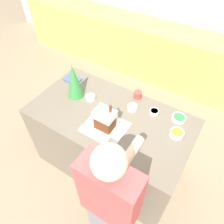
# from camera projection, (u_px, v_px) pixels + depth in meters

# --- Properties ---
(ground_plane) EXTENTS (12.00, 12.00, 0.00)m
(ground_plane) POSITION_uv_depth(u_px,v_px,m) (111.00, 162.00, 2.81)
(ground_plane) COLOR gray
(back_cabinet_block) EXTENTS (6.00, 0.60, 0.91)m
(back_cabinet_block) POSITION_uv_depth(u_px,v_px,m) (175.00, 58.00, 3.62)
(back_cabinet_block) COLOR tan
(back_cabinet_block) RESTS_ON ground_plane
(kitchen_island) EXTENTS (1.63, 0.88, 0.89)m
(kitchen_island) POSITION_uv_depth(u_px,v_px,m) (110.00, 142.00, 2.48)
(kitchen_island) COLOR #6B6051
(kitchen_island) RESTS_ON ground_plane
(baking_tray) EXTENTS (0.39, 0.34, 0.01)m
(baking_tray) POSITION_uv_depth(u_px,v_px,m) (105.00, 127.00, 2.05)
(baking_tray) COLOR silver
(baking_tray) RESTS_ON kitchen_island
(gingerbread_house) EXTENTS (0.19, 0.14, 0.29)m
(gingerbread_house) POSITION_uv_depth(u_px,v_px,m) (105.00, 119.00, 1.97)
(gingerbread_house) COLOR #5B2D14
(gingerbread_house) RESTS_ON baking_tray
(decorative_tree) EXTENTS (0.17, 0.17, 0.39)m
(decorative_tree) POSITION_uv_depth(u_px,v_px,m) (74.00, 81.00, 2.22)
(decorative_tree) COLOR #33843D
(decorative_tree) RESTS_ON kitchen_island
(candy_bowl_far_left) EXTENTS (0.09, 0.09, 0.04)m
(candy_bowl_far_left) POSITION_uv_depth(u_px,v_px,m) (154.00, 112.00, 2.17)
(candy_bowl_far_left) COLOR white
(candy_bowl_far_left) RESTS_ON kitchen_island
(candy_bowl_far_right) EXTENTS (0.10, 0.10, 0.05)m
(candy_bowl_far_right) POSITION_uv_depth(u_px,v_px,m) (132.00, 107.00, 2.20)
(candy_bowl_far_right) COLOR white
(candy_bowl_far_right) RESTS_ON kitchen_island
(candy_bowl_center_rear) EXTENTS (0.10, 0.10, 0.04)m
(candy_bowl_center_rear) POSITION_uv_depth(u_px,v_px,m) (91.00, 97.00, 2.31)
(candy_bowl_center_rear) COLOR white
(candy_bowl_center_rear) RESTS_ON kitchen_island
(candy_bowl_near_tray_left) EXTENTS (0.13, 0.13, 0.05)m
(candy_bowl_near_tray_left) POSITION_uv_depth(u_px,v_px,m) (177.00, 133.00, 1.97)
(candy_bowl_near_tray_left) COLOR white
(candy_bowl_near_tray_left) RESTS_ON kitchen_island
(candy_bowl_behind_tray) EXTENTS (0.14, 0.14, 0.04)m
(candy_bowl_behind_tray) POSITION_uv_depth(u_px,v_px,m) (179.00, 118.00, 2.11)
(candy_bowl_behind_tray) COLOR silver
(candy_bowl_behind_tray) RESTS_ON kitchen_island
(cookbook) EXTENTS (0.19, 0.13, 0.02)m
(cookbook) POSITION_uv_depth(u_px,v_px,m) (72.00, 79.00, 2.53)
(cookbook) COLOR #3F598C
(cookbook) RESTS_ON kitchen_island
(mug) EXTENTS (0.08, 0.08, 0.08)m
(mug) POSITION_uv_depth(u_px,v_px,m) (138.00, 95.00, 2.31)
(mug) COLOR #B24238
(mug) RESTS_ON kitchen_island
(person) EXTENTS (0.41, 0.52, 1.57)m
(person) POSITION_uv_depth(u_px,v_px,m) (110.00, 207.00, 1.63)
(person) COLOR slate
(person) RESTS_ON ground_plane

